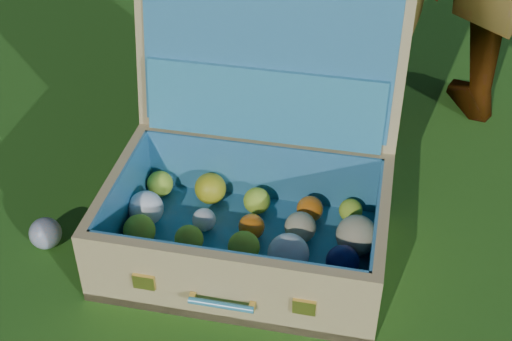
{
  "coord_description": "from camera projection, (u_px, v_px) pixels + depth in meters",
  "views": [
    {
      "loc": [
        0.39,
        -0.87,
        1.09
      ],
      "look_at": [
        0.05,
        0.26,
        0.17
      ],
      "focal_mm": 50.0,
      "sensor_mm": 36.0,
      "label": 1
    }
  ],
  "objects": [
    {
      "name": "stray_ball",
      "position": [
        45.0,
        233.0,
        1.54
      ],
      "size": [
        0.07,
        0.07,
        0.07
      ],
      "primitive_type": "sphere",
      "color": "teal",
      "rests_on": "ground"
    },
    {
      "name": "suitcase",
      "position": [
        254.0,
        176.0,
        1.5
      ],
      "size": [
        0.62,
        0.54,
        0.55
      ],
      "rotation": [
        0.0,
        0.0,
        0.09
      ],
      "color": "tan",
      "rests_on": "ground"
    },
    {
      "name": "ground",
      "position": [
        196.0,
        311.0,
        1.41
      ],
      "size": [
        60.0,
        60.0,
        0.0
      ],
      "primitive_type": "plane",
      "color": "#215114",
      "rests_on": "ground"
    }
  ]
}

